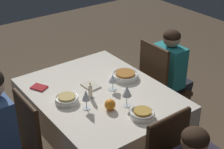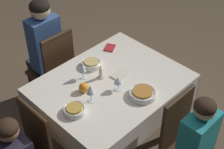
{
  "view_description": "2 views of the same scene",
  "coord_description": "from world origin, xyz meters",
  "px_view_note": "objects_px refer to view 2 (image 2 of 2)",
  "views": [
    {
      "loc": [
        -1.94,
        1.31,
        2.2
      ],
      "look_at": [
        -0.06,
        -0.08,
        0.93
      ],
      "focal_mm": 55.0,
      "sensor_mm": 36.0,
      "label": 1
    },
    {
      "loc": [
        -1.58,
        -1.58,
        2.7
      ],
      "look_at": [
        -0.05,
        -0.06,
        0.91
      ],
      "focal_mm": 55.0,
      "sensor_mm": 36.0,
      "label": 2
    }
  ],
  "objects_px": {
    "dining_table": "(111,90)",
    "bowl_north": "(91,64)",
    "bowl_south": "(142,93)",
    "orange_fruit": "(84,87)",
    "person_adult_denim": "(43,48)",
    "candle_centerpiece": "(101,73)",
    "wine_glass_south": "(118,81)",
    "chair_north": "(54,69)",
    "napkin_spare_side": "(110,48)",
    "wine_glass_west": "(91,90)",
    "chair_south": "(184,143)",
    "bowl_west": "(74,110)",
    "napkin_red_folded": "(120,75)",
    "wine_glass_north": "(83,68)"
  },
  "relations": [
    {
      "from": "wine_glass_south",
      "to": "napkin_red_folded",
      "type": "height_order",
      "value": "wine_glass_south"
    },
    {
      "from": "dining_table",
      "to": "bowl_south",
      "type": "height_order",
      "value": "bowl_south"
    },
    {
      "from": "chair_north",
      "to": "chair_south",
      "type": "height_order",
      "value": "same"
    },
    {
      "from": "chair_north",
      "to": "wine_glass_west",
      "type": "xyz_separation_m",
      "value": [
        -0.21,
        -0.8,
        0.36
      ]
    },
    {
      "from": "orange_fruit",
      "to": "napkin_spare_side",
      "type": "bearing_deg",
      "value": 25.86
    },
    {
      "from": "bowl_south",
      "to": "wine_glass_north",
      "type": "bearing_deg",
      "value": 110.38
    },
    {
      "from": "chair_south",
      "to": "candle_centerpiece",
      "type": "relative_size",
      "value": 7.14
    },
    {
      "from": "chair_north",
      "to": "bowl_south",
      "type": "distance_m",
      "value": 1.1
    },
    {
      "from": "chair_north",
      "to": "bowl_north",
      "type": "relative_size",
      "value": 5.38
    },
    {
      "from": "napkin_spare_side",
      "to": "wine_glass_south",
      "type": "bearing_deg",
      "value": -128.3
    },
    {
      "from": "chair_south",
      "to": "wine_glass_west",
      "type": "bearing_deg",
      "value": 116.8
    },
    {
      "from": "bowl_west",
      "to": "napkin_red_folded",
      "type": "bearing_deg",
      "value": 6.23
    },
    {
      "from": "bowl_south",
      "to": "candle_centerpiece",
      "type": "distance_m",
      "value": 0.42
    },
    {
      "from": "dining_table",
      "to": "candle_centerpiece",
      "type": "distance_m",
      "value": 0.18
    },
    {
      "from": "bowl_west",
      "to": "bowl_south",
      "type": "height_order",
      "value": "same"
    },
    {
      "from": "dining_table",
      "to": "bowl_north",
      "type": "distance_m",
      "value": 0.31
    },
    {
      "from": "bowl_south",
      "to": "napkin_red_folded",
      "type": "xyz_separation_m",
      "value": [
        0.06,
        0.31,
        -0.02
      ]
    },
    {
      "from": "candle_centerpiece",
      "to": "wine_glass_west",
      "type": "bearing_deg",
      "value": -148.73
    },
    {
      "from": "bowl_west",
      "to": "wine_glass_south",
      "type": "height_order",
      "value": "wine_glass_south"
    },
    {
      "from": "person_adult_denim",
      "to": "candle_centerpiece",
      "type": "xyz_separation_m",
      "value": [
        0.04,
        -0.79,
        0.1
      ]
    },
    {
      "from": "candle_centerpiece",
      "to": "napkin_red_folded",
      "type": "distance_m",
      "value": 0.18
    },
    {
      "from": "chair_north",
      "to": "candle_centerpiece",
      "type": "bearing_deg",
      "value": 93.87
    },
    {
      "from": "chair_north",
      "to": "wine_glass_west",
      "type": "height_order",
      "value": "chair_north"
    },
    {
      "from": "bowl_west",
      "to": "napkin_spare_side",
      "type": "relative_size",
      "value": 1.18
    },
    {
      "from": "wine_glass_north",
      "to": "bowl_south",
      "type": "relative_size",
      "value": 0.69
    },
    {
      "from": "dining_table",
      "to": "wine_glass_north",
      "type": "relative_size",
      "value": 7.94
    },
    {
      "from": "wine_glass_west",
      "to": "wine_glass_south",
      "type": "relative_size",
      "value": 1.26
    },
    {
      "from": "chair_south",
      "to": "wine_glass_west",
      "type": "height_order",
      "value": "chair_south"
    },
    {
      "from": "bowl_west",
      "to": "orange_fruit",
      "type": "bearing_deg",
      "value": 31.56
    },
    {
      "from": "bowl_south",
      "to": "bowl_west",
      "type": "bearing_deg",
      "value": 154.02
    },
    {
      "from": "chair_south",
      "to": "person_adult_denim",
      "type": "xyz_separation_m",
      "value": [
        -0.14,
        1.65,
        0.18
      ]
    },
    {
      "from": "chair_south",
      "to": "person_adult_denim",
      "type": "height_order",
      "value": "person_adult_denim"
    },
    {
      "from": "wine_glass_north",
      "to": "bowl_south",
      "type": "height_order",
      "value": "wine_glass_north"
    },
    {
      "from": "chair_north",
      "to": "napkin_spare_side",
      "type": "distance_m",
      "value": 0.62
    },
    {
      "from": "chair_north",
      "to": "napkin_spare_side",
      "type": "height_order",
      "value": "chair_north"
    },
    {
      "from": "bowl_west",
      "to": "orange_fruit",
      "type": "relative_size",
      "value": 2.13
    },
    {
      "from": "candle_centerpiece",
      "to": "wine_glass_south",
      "type": "bearing_deg",
      "value": -90.64
    },
    {
      "from": "chair_north",
      "to": "wine_glass_north",
      "type": "relative_size",
      "value": 6.22
    },
    {
      "from": "bowl_north",
      "to": "bowl_south",
      "type": "xyz_separation_m",
      "value": [
        0.03,
        -0.59,
        -0.0
      ]
    },
    {
      "from": "bowl_west",
      "to": "napkin_spare_side",
      "type": "height_order",
      "value": "bowl_west"
    },
    {
      "from": "chair_north",
      "to": "wine_glass_south",
      "type": "distance_m",
      "value": 0.92
    },
    {
      "from": "bowl_north",
      "to": "wine_glass_west",
      "type": "relative_size",
      "value": 1.09
    },
    {
      "from": "dining_table",
      "to": "napkin_spare_side",
      "type": "relative_size",
      "value": 8.37
    },
    {
      "from": "bowl_south",
      "to": "orange_fruit",
      "type": "bearing_deg",
      "value": 128.4
    },
    {
      "from": "wine_glass_west",
      "to": "orange_fruit",
      "type": "distance_m",
      "value": 0.16
    },
    {
      "from": "dining_table",
      "to": "napkin_red_folded",
      "type": "bearing_deg",
      "value": 4.32
    },
    {
      "from": "candle_centerpiece",
      "to": "napkin_spare_side",
      "type": "xyz_separation_m",
      "value": [
        0.37,
        0.26,
        -0.04
      ]
    },
    {
      "from": "chair_south",
      "to": "wine_glass_west",
      "type": "distance_m",
      "value": 0.86
    },
    {
      "from": "dining_table",
      "to": "chair_south",
      "type": "height_order",
      "value": "chair_south"
    },
    {
      "from": "chair_north",
      "to": "napkin_red_folded",
      "type": "height_order",
      "value": "chair_north"
    }
  ]
}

